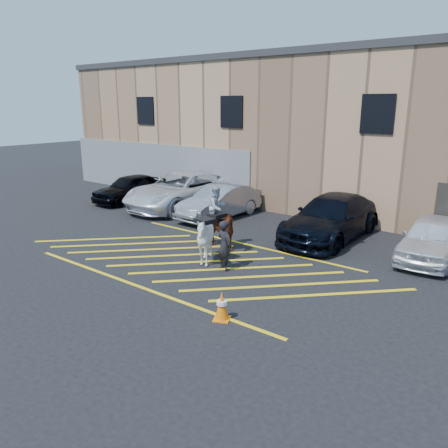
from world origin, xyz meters
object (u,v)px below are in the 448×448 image
Objects in this scene: saddled_white at (205,239)px; car_blue_suv at (331,218)px; car_white_pickup at (183,190)px; car_silver_sedan at (220,202)px; handler at (224,245)px; traffic_cone at (222,305)px; car_black_suv at (130,188)px; car_white_suv at (431,238)px; mounted_bay at (217,224)px.

car_blue_suv is at bearing 68.26° from saddled_white.
car_silver_sedan is at bearing -7.49° from car_white_pickup.
handler is at bearing -36.59° from car_white_pickup.
car_white_pickup is at bearing 137.10° from traffic_cone.
handler is at bearing -1.72° from saddled_white.
handler is (-1.23, -5.11, -0.02)m from car_blue_suv.
traffic_cone is (1.95, -2.65, -0.42)m from handler.
car_blue_suv is (11.09, 0.31, 0.09)m from car_black_suv.
car_white_suv is at bearing -117.70° from handler.
car_blue_suv is 7.59× the size of traffic_cone.
mounted_bay is at bearing -153.59° from car_white_suv.
car_black_suv is at bearing -166.91° from car_white_pickup.
car_blue_suv reaches higher than traffic_cone.
car_white_pickup is at bearing 172.70° from car_silver_sedan.
traffic_cone is at bearing -84.13° from car_blue_suv.
mounted_bay is 5.32m from traffic_cone.
car_white_pickup is 11.55m from car_white_suv.
handler reaches higher than car_white_suv.
mounted_bay reaches higher than saddled_white.
car_white_pickup reaches higher than car_blue_suv.
car_black_suv is 1.01× the size of car_white_suv.
car_black_suv is 0.67× the size of car_white_pickup.
car_black_suv is at bearing -9.21° from handler.
car_blue_suv is 2.45× the size of mounted_bay.
traffic_cone is at bearing -50.55° from mounted_bay.
car_silver_sedan is at bearing 126.85° from mounted_bay.
car_white_pickup is 1.13× the size of car_blue_suv.
car_white_suv is 7.47m from saddled_white.
car_black_suv is 2.51× the size of saddled_white.
traffic_cone is at bearing -113.62° from car_white_suv.
car_white_suv is 8.11m from traffic_cone.
saddled_white is (5.91, -5.38, -0.05)m from car_white_pickup.
car_black_suv is 5.75× the size of traffic_cone.
car_silver_sedan reaches higher than traffic_cone.
car_black_suv is at bearing -177.84° from car_blue_suv.
handler is at bearing -48.32° from car_silver_sedan.
saddled_white is 3.86m from traffic_cone.
car_white_suv is 6.90m from handler.
saddled_white reaches higher than traffic_cone.
car_silver_sedan is (5.83, 0.15, 0.01)m from car_black_suv.
car_white_suv is at bearing -2.22° from car_blue_suv.
car_blue_suv reaches higher than car_white_suv.
car_white_pickup is 1.50× the size of car_white_suv.
mounted_bay is at bearing -20.55° from car_black_suv.
car_blue_suv is (7.94, -0.29, -0.06)m from car_white_pickup.
handler is 2.02m from mounted_bay.
traffic_cone is (0.72, -7.75, -0.44)m from car_blue_suv.
car_silver_sedan reaches higher than car_white_suv.
saddled_white reaches higher than car_silver_sedan.
traffic_cone is (11.81, -7.44, -0.35)m from car_black_suv.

